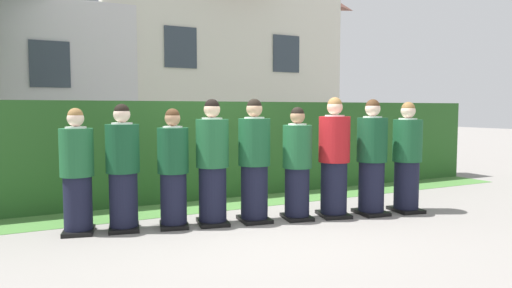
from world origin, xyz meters
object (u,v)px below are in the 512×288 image
student_front_row_1 (123,170)px  student_front_row_4 (254,163)px  student_front_row_0 (77,174)px  student_front_row_7 (372,160)px  student_front_row_2 (173,171)px  student_front_row_3 (212,165)px  student_front_row_5 (297,166)px  student_front_row_8 (407,160)px  student_in_red_blazer (334,160)px

student_front_row_1 → student_front_row_4: (1.67, -0.33, 0.04)m
student_front_row_0 → student_front_row_7: size_ratio=0.92×
student_front_row_2 → student_front_row_3: 0.51m
student_front_row_0 → student_front_row_5: 2.84m
student_front_row_4 → student_front_row_7: (1.70, -0.38, 0.00)m
student_front_row_5 → student_front_row_8: size_ratio=0.95×
student_front_row_3 → student_in_red_blazer: student_in_red_blazer is taller
student_front_row_1 → student_front_row_5: 2.30m
student_in_red_blazer → student_front_row_8: size_ratio=1.04×
student_front_row_1 → student_front_row_8: student_front_row_8 is taller
student_front_row_2 → student_front_row_3: bearing=-10.0°
student_front_row_7 → student_front_row_0: bearing=168.3°
student_in_red_blazer → student_front_row_2: bearing=168.6°
student_front_row_0 → student_front_row_1: 0.54m
student_front_row_1 → student_front_row_8: (3.94, -0.82, 0.02)m
student_front_row_2 → student_front_row_3: student_front_row_3 is taller
student_front_row_2 → student_front_row_5: 1.69m
student_front_row_3 → student_front_row_4: 0.57m
student_front_row_1 → student_front_row_8: bearing=-11.7°
student_front_row_3 → student_front_row_5: bearing=-12.5°
student_front_row_7 → student_front_row_8: (0.58, -0.10, -0.02)m
student_front_row_0 → student_front_row_7: bearing=-11.7°
student_front_row_4 → student_front_row_8: 2.33m
student_front_row_7 → student_front_row_4: bearing=167.4°
student_in_red_blazer → student_front_row_8: (1.14, -0.23, -0.03)m
student_front_row_2 → student_front_row_0: bearing=168.4°
student_front_row_0 → student_front_row_4: (2.20, -0.43, 0.06)m
student_front_row_1 → student_front_row_7: bearing=-12.0°
student_front_row_1 → student_front_row_8: size_ratio=0.98×
student_front_row_0 → student_front_row_2: student_front_row_0 is taller
student_front_row_1 → student_front_row_4: student_front_row_4 is taller
student_front_row_0 → student_in_red_blazer: (3.33, -0.68, 0.07)m
student_front_row_4 → student_front_row_5: size_ratio=1.07×
student_front_row_2 → student_front_row_7: bearing=-11.8°
student_front_row_2 → student_front_row_4: 1.08m
student_front_row_0 → student_front_row_7: (3.89, -0.81, 0.06)m
student_front_row_7 → student_front_row_8: size_ratio=1.02×
student_front_row_4 → student_front_row_7: size_ratio=1.00×
student_front_row_1 → student_front_row_7: (3.37, -0.71, 0.04)m
student_front_row_2 → student_front_row_4: size_ratio=0.92×
student_front_row_1 → student_front_row_3: (1.11, -0.23, 0.03)m
student_in_red_blazer → student_front_row_7: bearing=-13.0°
student_front_row_5 → student_in_red_blazer: bearing=-10.5°
student_front_row_4 → student_in_red_blazer: size_ratio=0.98×
student_front_row_1 → student_front_row_7: student_front_row_7 is taller
student_front_row_3 → student_front_row_8: (2.84, -0.59, -0.01)m
student_front_row_4 → student_front_row_5: student_front_row_4 is taller
student_front_row_0 → student_front_row_3: bearing=-11.1°
student_front_row_0 → student_front_row_1: bearing=-10.1°
student_front_row_5 → student_front_row_4: bearing=165.9°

